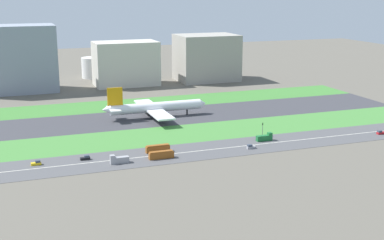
{
  "coord_description": "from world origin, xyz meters",
  "views": [
    {
      "loc": [
        -102.79,
        -301.62,
        76.17
      ],
      "look_at": [
        -6.39,
        -36.5,
        6.0
      ],
      "focal_mm": 49.89,
      "sensor_mm": 36.0,
      "label": 1
    }
  ],
  "objects_px": {
    "car_0": "(251,147)",
    "fuel_tank_west": "(93,68)",
    "car_2": "(37,163)",
    "office_tower": "(206,58)",
    "bus_0": "(161,155)",
    "traffic_light": "(263,128)",
    "terminal_building": "(17,59)",
    "car_1": "(86,158)",
    "car_3": "(380,133)",
    "truck_1": "(265,138)",
    "hangar_building": "(126,64)",
    "bus_1": "(158,149)",
    "truck_0": "(119,160)",
    "airliner": "(154,107)"
  },
  "relations": [
    {
      "from": "car_0",
      "to": "fuel_tank_west",
      "type": "height_order",
      "value": "fuel_tank_west"
    },
    {
      "from": "airliner",
      "to": "car_2",
      "type": "bearing_deg",
      "value": -137.14
    },
    {
      "from": "office_tower",
      "to": "fuel_tank_west",
      "type": "bearing_deg",
      "value": 152.96
    },
    {
      "from": "truck_1",
      "to": "car_3",
      "type": "bearing_deg",
      "value": -8.87
    },
    {
      "from": "bus_0",
      "to": "truck_1",
      "type": "height_order",
      "value": "truck_1"
    },
    {
      "from": "truck_1",
      "to": "fuel_tank_west",
      "type": "height_order",
      "value": "fuel_tank_west"
    },
    {
      "from": "truck_0",
      "to": "car_1",
      "type": "distance_m",
      "value": 16.61
    },
    {
      "from": "traffic_light",
      "to": "fuel_tank_west",
      "type": "height_order",
      "value": "fuel_tank_west"
    },
    {
      "from": "car_2",
      "to": "office_tower",
      "type": "bearing_deg",
      "value": 50.1
    },
    {
      "from": "bus_0",
      "to": "office_tower",
      "type": "distance_m",
      "value": 216.14
    },
    {
      "from": "traffic_light",
      "to": "terminal_building",
      "type": "xyz_separation_m",
      "value": [
        -114.59,
        174.01,
        20.48
      ]
    },
    {
      "from": "airliner",
      "to": "car_3",
      "type": "distance_m",
      "value": 129.67
    },
    {
      "from": "airliner",
      "to": "traffic_light",
      "type": "height_order",
      "value": "airliner"
    },
    {
      "from": "car_0",
      "to": "terminal_building",
      "type": "height_order",
      "value": "terminal_building"
    },
    {
      "from": "airliner",
      "to": "truck_0",
      "type": "relative_size",
      "value": 7.74
    },
    {
      "from": "car_3",
      "to": "car_1",
      "type": "height_order",
      "value": "same"
    },
    {
      "from": "bus_1",
      "to": "terminal_building",
      "type": "bearing_deg",
      "value": 106.76
    },
    {
      "from": "airliner",
      "to": "car_0",
      "type": "bearing_deg",
      "value": -71.16
    },
    {
      "from": "truck_0",
      "to": "traffic_light",
      "type": "height_order",
      "value": "traffic_light"
    },
    {
      "from": "hangar_building",
      "to": "car_0",
      "type": "bearing_deg",
      "value": -84.99
    },
    {
      "from": "car_2",
      "to": "truck_0",
      "type": "bearing_deg",
      "value": -16.05
    },
    {
      "from": "car_0",
      "to": "bus_1",
      "type": "bearing_deg",
      "value": -12.76
    },
    {
      "from": "car_1",
      "to": "office_tower",
      "type": "xyz_separation_m",
      "value": [
        130.67,
        182.0,
        18.19
      ]
    },
    {
      "from": "car_3",
      "to": "bus_1",
      "type": "xyz_separation_m",
      "value": [
        -120.99,
        10.0,
        0.9
      ]
    },
    {
      "from": "hangar_building",
      "to": "truck_0",
      "type": "bearing_deg",
      "value": -104.12
    },
    {
      "from": "truck_1",
      "to": "bus_1",
      "type": "distance_m",
      "value": 56.88
    },
    {
      "from": "bus_0",
      "to": "car_3",
      "type": "height_order",
      "value": "bus_0"
    },
    {
      "from": "car_2",
      "to": "car_1",
      "type": "distance_m",
      "value": 21.52
    },
    {
      "from": "bus_0",
      "to": "bus_1",
      "type": "relative_size",
      "value": 1.0
    },
    {
      "from": "truck_1",
      "to": "airliner",
      "type": "bearing_deg",
      "value": 120.06
    },
    {
      "from": "bus_0",
      "to": "terminal_building",
      "type": "distance_m",
      "value": 200.64
    },
    {
      "from": "car_3",
      "to": "terminal_building",
      "type": "bearing_deg",
      "value": -47.52
    },
    {
      "from": "car_3",
      "to": "fuel_tank_west",
      "type": "bearing_deg",
      "value": -64.57
    },
    {
      "from": "airliner",
      "to": "fuel_tank_west",
      "type": "height_order",
      "value": "airliner"
    },
    {
      "from": "truck_1",
      "to": "hangar_building",
      "type": "distance_m",
      "value": 185.05
    },
    {
      "from": "fuel_tank_west",
      "to": "car_1",
      "type": "bearing_deg",
      "value": -100.61
    },
    {
      "from": "car_2",
      "to": "office_tower",
      "type": "distance_m",
      "value": 237.94
    },
    {
      "from": "truck_1",
      "to": "office_tower",
      "type": "xyz_separation_m",
      "value": [
        39.57,
        182.0,
        17.44
      ]
    },
    {
      "from": "bus_1",
      "to": "office_tower",
      "type": "xyz_separation_m",
      "value": [
        96.45,
        182.0,
        17.3
      ]
    },
    {
      "from": "car_2",
      "to": "fuel_tank_west",
      "type": "bearing_deg",
      "value": 74.25
    },
    {
      "from": "car_3",
      "to": "car_0",
      "type": "xyz_separation_m",
      "value": [
        -76.83,
        0.0,
        0.0
      ]
    },
    {
      "from": "truck_0",
      "to": "bus_1",
      "type": "distance_m",
      "value": 23.24
    },
    {
      "from": "office_tower",
      "to": "terminal_building",
      "type": "bearing_deg",
      "value": 180.0
    },
    {
      "from": "airliner",
      "to": "bus_0",
      "type": "relative_size",
      "value": 5.6
    },
    {
      "from": "car_3",
      "to": "car_0",
      "type": "relative_size",
      "value": 1.0
    },
    {
      "from": "truck_0",
      "to": "car_0",
      "type": "bearing_deg",
      "value": -180.0
    },
    {
      "from": "traffic_light",
      "to": "bus_1",
      "type": "bearing_deg",
      "value": -172.38
    },
    {
      "from": "bus_0",
      "to": "hangar_building",
      "type": "relative_size",
      "value": 0.23
    },
    {
      "from": "car_0",
      "to": "fuel_tank_west",
      "type": "bearing_deg",
      "value": -81.4
    },
    {
      "from": "bus_0",
      "to": "car_0",
      "type": "bearing_deg",
      "value": -180.0
    }
  ]
}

